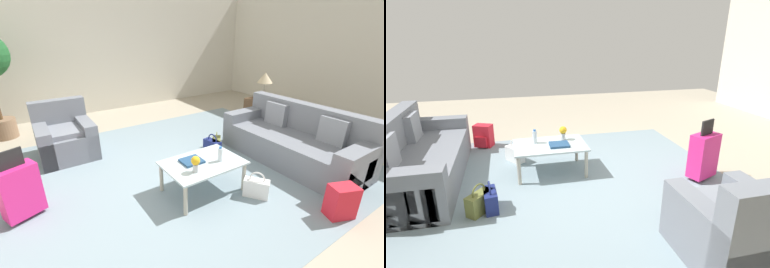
# 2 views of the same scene
# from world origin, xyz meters

# --- Properties ---
(ground_plane) EXTENTS (12.00, 12.00, 0.00)m
(ground_plane) POSITION_xyz_m (0.00, 0.00, 0.00)
(ground_plane) COLOR #A89E89
(area_rug) EXTENTS (5.20, 4.40, 0.01)m
(area_rug) POSITION_xyz_m (0.60, 0.20, 0.00)
(area_rug) COLOR gray
(area_rug) RESTS_ON ground
(couch) EXTENTS (0.95, 2.27, 0.90)m
(couch) POSITION_xyz_m (2.20, -0.60, 0.31)
(couch) COLOR slate
(couch) RESTS_ON ground
(armchair) EXTENTS (0.87, 0.91, 0.92)m
(armchair) POSITION_xyz_m (-0.90, 1.67, 0.30)
(armchair) COLOR slate
(armchair) RESTS_ON ground
(coffee_table) EXTENTS (1.02, 0.69, 0.43)m
(coffee_table) POSITION_xyz_m (0.40, -0.50, 0.37)
(coffee_table) COLOR silver
(coffee_table) RESTS_ON ground
(water_bottle) EXTENTS (0.06, 0.06, 0.20)m
(water_bottle) POSITION_xyz_m (0.60, -0.60, 0.52)
(water_bottle) COLOR silver
(water_bottle) RESTS_ON coffee_table
(coffee_table_book) EXTENTS (0.28, 0.24, 0.03)m
(coffee_table_book) POSITION_xyz_m (0.28, -0.42, 0.44)
(coffee_table_book) COLOR navy
(coffee_table_book) RESTS_ON coffee_table
(flower_vase) EXTENTS (0.11, 0.11, 0.21)m
(flower_vase) POSITION_xyz_m (0.18, -0.65, 0.55)
(flower_vase) COLOR #B2B7BC
(flower_vase) RESTS_ON coffee_table
(suitcase_magenta) EXTENTS (0.45, 0.35, 0.85)m
(suitcase_magenta) POSITION_xyz_m (-1.60, 0.20, 0.36)
(suitcase_magenta) COLOR #D12375
(suitcase_magenta) RESTS_ON ground
(handbag_navy) EXTENTS (0.18, 0.34, 0.36)m
(handbag_navy) POSITION_xyz_m (1.21, 0.32, 0.13)
(handbag_navy) COLOR navy
(handbag_navy) RESTS_ON ground
(handbag_white) EXTENTS (0.30, 0.34, 0.36)m
(handbag_white) POSITION_xyz_m (0.89, -1.00, 0.13)
(handbag_white) COLOR white
(handbag_white) RESTS_ON ground
(handbag_olive) EXTENTS (0.31, 0.34, 0.36)m
(handbag_olive) POSITION_xyz_m (1.33, 0.35, 0.13)
(handbag_olive) COLOR olive
(handbag_olive) RESTS_ON ground
(backpack_red) EXTENTS (0.35, 0.33, 0.40)m
(backpack_red) POSITION_xyz_m (1.40, -1.79, 0.19)
(backpack_red) COLOR red
(backpack_red) RESTS_ON ground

